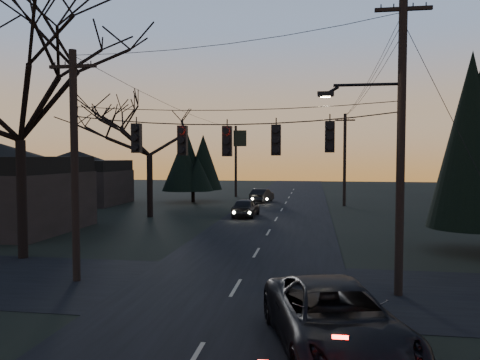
% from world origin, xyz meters
% --- Properties ---
extents(main_road, '(8.00, 120.00, 0.02)m').
position_xyz_m(main_road, '(0.00, 20.00, 0.01)').
color(main_road, black).
rests_on(main_road, ground).
extents(cross_road, '(60.00, 7.00, 0.02)m').
position_xyz_m(cross_road, '(0.00, 10.00, 0.01)').
color(cross_road, black).
rests_on(cross_road, ground).
extents(utility_pole_right, '(5.00, 0.30, 10.00)m').
position_xyz_m(utility_pole_right, '(5.50, 10.00, 0.00)').
color(utility_pole_right, black).
rests_on(utility_pole_right, ground).
extents(utility_pole_left, '(1.80, 0.30, 8.50)m').
position_xyz_m(utility_pole_left, '(-6.00, 10.00, 0.00)').
color(utility_pole_left, black).
rests_on(utility_pole_left, ground).
extents(utility_pole_far_r, '(1.80, 0.30, 8.50)m').
position_xyz_m(utility_pole_far_r, '(5.50, 38.00, 0.00)').
color(utility_pole_far_r, black).
rests_on(utility_pole_far_r, ground).
extents(utility_pole_far_l, '(0.30, 0.30, 8.00)m').
position_xyz_m(utility_pole_far_l, '(-6.00, 46.00, 0.00)').
color(utility_pole_far_l, black).
rests_on(utility_pole_far_l, ground).
extents(span_signal_assembly, '(11.50, 0.44, 1.60)m').
position_xyz_m(span_signal_assembly, '(-0.24, 10.00, 5.23)').
color(span_signal_assembly, black).
rests_on(span_signal_assembly, ground).
extents(bare_tree_left, '(8.97, 8.97, 10.72)m').
position_xyz_m(bare_tree_left, '(-10.36, 13.26, 7.50)').
color(bare_tree_left, black).
rests_on(bare_tree_left, ground).
extents(bare_tree_dist, '(7.71, 7.71, 9.40)m').
position_xyz_m(bare_tree_dist, '(-9.58, 27.83, 6.57)').
color(bare_tree_dist, black).
rests_on(bare_tree_dist, ground).
extents(evergreen_dist, '(4.01, 4.01, 6.19)m').
position_xyz_m(evergreen_dist, '(-9.28, 39.49, 3.69)').
color(evergreen_dist, black).
rests_on(evergreen_dist, ground).
extents(house_left_far, '(9.00, 7.00, 5.20)m').
position_xyz_m(house_left_far, '(-20.00, 36.00, 2.60)').
color(house_left_far, black).
rests_on(house_left_far, ground).
extents(suv_near, '(4.04, 6.31, 1.62)m').
position_xyz_m(suv_near, '(3.20, 4.98, 0.81)').
color(suv_near, black).
rests_on(suv_near, ground).
extents(sedan_oncoming_a, '(1.88, 4.23, 1.41)m').
position_xyz_m(sedan_oncoming_a, '(-2.41, 29.08, 0.71)').
color(sedan_oncoming_a, black).
rests_on(sedan_oncoming_a, ground).
extents(sedan_oncoming_b, '(2.15, 4.26, 1.34)m').
position_xyz_m(sedan_oncoming_b, '(-2.37, 40.09, 0.67)').
color(sedan_oncoming_b, black).
rests_on(sedan_oncoming_b, ground).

